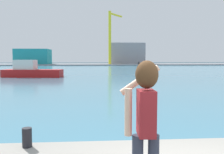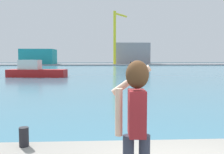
{
  "view_description": "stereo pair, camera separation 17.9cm",
  "coord_description": "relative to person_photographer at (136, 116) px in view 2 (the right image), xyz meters",
  "views": [
    {
      "loc": [
        -1.53,
        -3.08,
        2.43
      ],
      "look_at": [
        -0.93,
        5.11,
        1.81
      ],
      "focal_mm": 38.89,
      "sensor_mm": 36.0,
      "label": 1
    },
    {
      "loc": [
        -1.35,
        -3.09,
        2.43
      ],
      "look_at": [
        -0.93,
        5.11,
        1.81
      ],
      "focal_mm": 38.89,
      "sensor_mm": 36.0,
      "label": 2
    }
  ],
  "objects": [
    {
      "name": "port_crane",
      "position": [
        5.5,
        86.39,
        9.82
      ],
      "size": [
        5.75,
        7.51,
        19.2
      ],
      "color": "yellow",
      "rests_on": "far_shore_dock"
    },
    {
      "name": "boat_moored",
      "position": [
        -8.94,
        29.57,
        -0.94
      ],
      "size": [
        7.88,
        3.13,
        2.25
      ],
      "rotation": [
        0.0,
        0.0,
        -0.13
      ],
      "color": "#B21919",
      "rests_on": "harbor_water"
    },
    {
      "name": "far_shore_dock",
      "position": [
        0.91,
        92.19,
        -1.54
      ],
      "size": [
        140.0,
        20.0,
        0.4
      ],
      "primitive_type": "cube",
      "color": "gray",
      "rests_on": "ground_plane"
    },
    {
      "name": "harbor_water",
      "position": [
        0.91,
        52.19,
        -1.73
      ],
      "size": [
        140.0,
        100.0,
        0.02
      ],
      "primitive_type": "cube",
      "color": "teal",
      "rests_on": "ground_plane"
    },
    {
      "name": "ground_plane",
      "position": [
        0.91,
        50.19,
        -1.74
      ],
      "size": [
        220.0,
        220.0,
        0.0
      ],
      "primitive_type": "plane",
      "color": "#334751"
    },
    {
      "name": "warehouse_right",
      "position": [
        12.43,
        94.13,
        2.76
      ],
      "size": [
        13.53,
        8.08,
        8.19
      ],
      "primitive_type": "cube",
      "color": "gray",
      "rests_on": "far_shore_dock"
    },
    {
      "name": "person_photographer",
      "position": [
        0.0,
        0.0,
        0.0
      ],
      "size": [
        0.53,
        0.55,
        1.74
      ],
      "rotation": [
        0.0,
        0.0,
        1.53
      ],
      "color": "#2D3342",
      "rests_on": "quay_promenade"
    },
    {
      "name": "warehouse_left",
      "position": [
        -23.64,
        91.09,
        1.47
      ],
      "size": [
        12.2,
        9.73,
        5.61
      ],
      "primitive_type": "cube",
      "color": "teal",
      "rests_on": "far_shore_dock"
    },
    {
      "name": "harbor_bollard",
      "position": [
        -1.96,
        1.94,
        -0.87
      ],
      "size": [
        0.19,
        0.19,
        0.39
      ],
      "primitive_type": "cylinder",
      "color": "black",
      "rests_on": "quay_promenade"
    }
  ]
}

